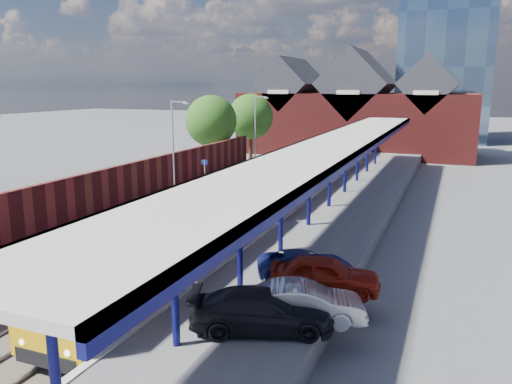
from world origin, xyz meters
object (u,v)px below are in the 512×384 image
at_px(parked_car_dark, 262,310).
at_px(parked_car_blue, 305,265).
at_px(platform_sign, 205,170).
at_px(lamp_post_d, 256,126).
at_px(train, 320,164).
at_px(parked_car_silver, 303,303).
at_px(parked_car_red, 325,275).
at_px(lamp_post_c, 175,142).

distance_m(parked_car_dark, parked_car_blue, 5.05).
bearing_deg(platform_sign, lamp_post_d, 95.56).
xyz_separation_m(train, parked_car_silver, (6.77, -27.87, -0.42)).
relative_size(parked_car_red, parked_car_silver, 1.03).
distance_m(platform_sign, parked_car_blue, 18.57).
bearing_deg(parked_car_silver, platform_sign, 15.45).
xyz_separation_m(parked_car_red, parked_car_dark, (-1.18, -3.81, -0.04)).
bearing_deg(parked_car_blue, platform_sign, 19.02).
height_order(lamp_post_d, parked_car_blue, lamp_post_d).
xyz_separation_m(lamp_post_c, lamp_post_d, (0.00, 16.00, 0.00)).
relative_size(lamp_post_c, parked_car_red, 1.61).
bearing_deg(platform_sign, parked_car_dark, -57.48).
height_order(lamp_post_c, platform_sign, lamp_post_c).
distance_m(lamp_post_c, lamp_post_d, 16.00).
height_order(train, parked_car_silver, train).
height_order(parked_car_silver, parked_car_dark, parked_car_dark).
relative_size(train, platform_sign, 26.37).
xyz_separation_m(train, lamp_post_c, (-7.86, -11.89, 2.87)).
bearing_deg(platform_sign, parked_car_silver, -53.60).
bearing_deg(parked_car_silver, parked_car_red, -22.11).
relative_size(lamp_post_c, parked_car_silver, 1.65).
height_order(platform_sign, parked_car_red, platform_sign).
xyz_separation_m(train, lamp_post_d, (-7.86, 4.11, 2.87)).
distance_m(lamp_post_d, platform_sign, 14.25).
distance_m(lamp_post_c, parked_car_blue, 18.39).
distance_m(train, lamp_post_c, 14.53).
bearing_deg(parked_car_blue, parked_car_silver, 173.48).
bearing_deg(lamp_post_c, parked_car_blue, -41.57).
bearing_deg(parked_car_red, lamp_post_c, 34.94).
xyz_separation_m(parked_car_red, parked_car_blue, (-1.16, 1.25, -0.17)).
relative_size(train, parked_car_silver, 15.54).
distance_m(lamp_post_d, parked_car_silver, 35.32).
xyz_separation_m(lamp_post_d, parked_car_red, (14.68, -29.23, -3.25)).
bearing_deg(parked_car_dark, lamp_post_d, 1.82).
relative_size(parked_car_silver, parked_car_dark, 0.88).
distance_m(parked_car_silver, parked_car_blue, 4.15).
xyz_separation_m(lamp_post_c, platform_sign, (1.36, 2.00, -2.30)).
bearing_deg(train, lamp_post_d, 152.37).
height_order(train, parked_car_red, train).
bearing_deg(parked_car_silver, parked_car_dark, 112.26).
bearing_deg(lamp_post_d, platform_sign, -84.44).
xyz_separation_m(lamp_post_c, parked_car_blue, (13.52, -11.99, -3.42)).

